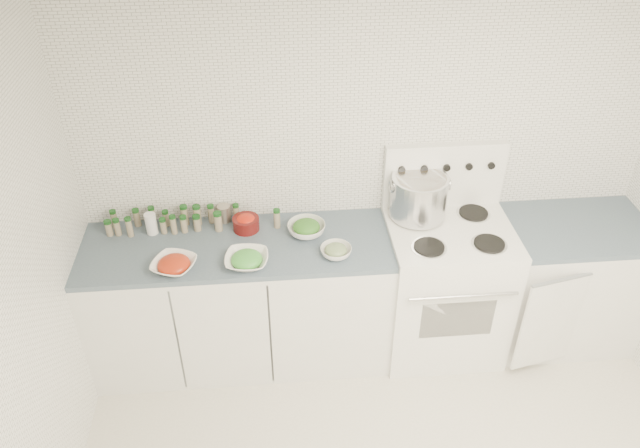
{
  "coord_description": "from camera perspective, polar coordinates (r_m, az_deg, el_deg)",
  "views": [
    {
      "loc": [
        -0.59,
        -1.79,
        3.16
      ],
      "look_at": [
        -0.33,
        1.14,
        1.06
      ],
      "focal_mm": 35.0,
      "sensor_mm": 36.0,
      "label": 1
    }
  ],
  "objects": [
    {
      "name": "bowl_broccoli",
      "position": [
        3.78,
        -1.25,
        -0.38
      ],
      "size": [
        0.28,
        0.28,
        0.09
      ],
      "color": "white",
      "rests_on": "counter_left"
    },
    {
      "name": "bowl_zucchini",
      "position": [
        3.61,
        1.47,
        -2.47
      ],
      "size": [
        0.22,
        0.22,
        0.07
      ],
      "color": "white",
      "rests_on": "counter_left"
    },
    {
      "name": "bowl_pepper",
      "position": [
        3.84,
        -6.79,
        0.13
      ],
      "size": [
        0.16,
        0.16,
        0.1
      ],
      "color": "#510F0D",
      "rests_on": "counter_left"
    },
    {
      "name": "spice_cluster",
      "position": [
        3.91,
        -12.85,
        0.38
      ],
      "size": [
        1.06,
        0.15,
        0.14
      ],
      "color": "gray",
      "rests_on": "counter_left"
    },
    {
      "name": "stock_pot",
      "position": [
        3.86,
        9.02,
        2.67
      ],
      "size": [
        0.37,
        0.35,
        0.27
      ],
      "rotation": [
        0.0,
        0.0,
        0.08
      ],
      "color": "silver",
      "rests_on": "stove"
    },
    {
      "name": "counter_left",
      "position": [
        4.03,
        -7.18,
        -6.98
      ],
      "size": [
        1.85,
        0.62,
        0.9
      ],
      "color": "white",
      "rests_on": "ground"
    },
    {
      "name": "bowl_snowpea",
      "position": [
        3.57,
        -6.72,
        -3.26
      ],
      "size": [
        0.27,
        0.27,
        0.08
      ],
      "color": "white",
      "rests_on": "counter_left"
    },
    {
      "name": "room_walls",
      "position": [
        2.47,
        10.03,
        -5.44
      ],
      "size": [
        3.54,
        3.04,
        2.52
      ],
      "color": "white",
      "rests_on": "ground"
    },
    {
      "name": "counter_right",
      "position": [
        4.45,
        21.43,
        -4.91
      ],
      "size": [
        0.89,
        0.71,
        0.9
      ],
      "color": "white",
      "rests_on": "ground"
    },
    {
      "name": "bowl_tomato",
      "position": [
        3.61,
        -13.21,
        -3.64
      ],
      "size": [
        0.31,
        0.31,
        0.08
      ],
      "color": "white",
      "rests_on": "counter_left"
    },
    {
      "name": "salt_canister",
      "position": [
        3.9,
        -15.18,
        0.03
      ],
      "size": [
        0.08,
        0.08,
        0.14
      ],
      "primitive_type": "cylinder",
      "rotation": [
        0.0,
        0.0,
        0.26
      ],
      "color": "white",
      "rests_on": "counter_left"
    },
    {
      "name": "stove",
      "position": [
        4.13,
        11.21,
        -5.36
      ],
      "size": [
        0.76,
        0.7,
        1.36
      ],
      "color": "white",
      "rests_on": "ground"
    },
    {
      "name": "tin_can",
      "position": [
        3.93,
        -8.77,
        0.97
      ],
      "size": [
        0.09,
        0.09,
        0.11
      ],
      "primitive_type": "cylinder",
      "rotation": [
        0.0,
        0.0,
        0.04
      ],
      "color": "#A5998B",
      "rests_on": "counter_left"
    }
  ]
}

